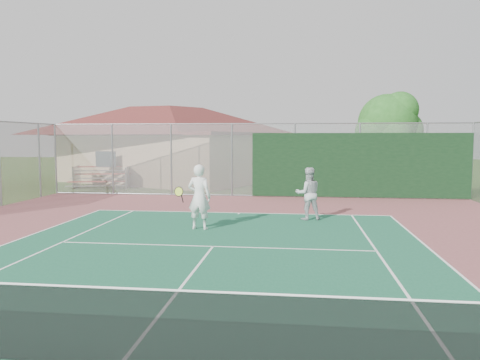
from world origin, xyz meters
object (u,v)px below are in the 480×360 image
object	(u,v)px
bleachers	(102,176)
player_grey_back	(308,194)
tree	(389,125)
clubhouse	(167,137)
player_white_front	(199,197)

from	to	relation	value
bleachers	player_grey_back	size ratio (longest dim) A/B	2.01
tree	bleachers	bearing A→B (deg)	-174.11
clubhouse	bleachers	xyz separation A→B (m)	(-2.64, -4.35, -2.27)
clubhouse	bleachers	size ratio (longest dim) A/B	4.35
clubhouse	tree	size ratio (longest dim) A/B	2.91
bleachers	player_white_front	bearing A→B (deg)	-68.74
bleachers	player_grey_back	distance (m)	14.85
bleachers	player_white_front	world-z (taller)	player_white_front
tree	player_grey_back	bearing A→B (deg)	-112.91
player_white_front	player_grey_back	bearing A→B (deg)	-139.74
clubhouse	bleachers	world-z (taller)	clubhouse
bleachers	player_white_front	xyz separation A→B (m)	(8.13, -11.52, 0.36)
player_grey_back	tree	bearing A→B (deg)	-125.00
clubhouse	player_white_front	distance (m)	16.90
bleachers	player_grey_back	world-z (taller)	player_grey_back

